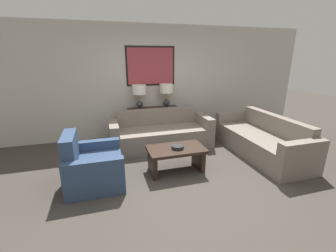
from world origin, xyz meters
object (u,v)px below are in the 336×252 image
object	(u,v)px
couch_by_back_wall	(161,134)
decorative_bowl	(178,147)
console_table	(154,122)
couch_by_side	(261,141)
armchair_near_back_wall	(92,167)
table_lamp_left	(139,92)
table_lamp_right	(166,91)
coffee_table	(176,155)

from	to	relation	value
couch_by_back_wall	decorative_bowl	xyz separation A→B (m)	(-0.02, -1.22, 0.18)
console_table	couch_by_side	world-z (taller)	couch_by_side
couch_by_side	armchair_near_back_wall	xyz separation A→B (m)	(-3.28, -0.21, 0.00)
table_lamp_left	couch_by_back_wall	bearing A→B (deg)	-63.87
table_lamp_right	armchair_near_back_wall	world-z (taller)	table_lamp_right
table_lamp_right	couch_by_back_wall	xyz separation A→B (m)	(-0.33, -0.68, -0.84)
table_lamp_right	couch_by_side	distance (m)	2.41
table_lamp_left	table_lamp_right	bearing A→B (deg)	0.00
table_lamp_right	decorative_bowl	size ratio (longest dim) A/B	2.66
table_lamp_left	armchair_near_back_wall	bearing A→B (deg)	-119.99
couch_by_side	coffee_table	distance (m)	1.92
table_lamp_right	couch_by_back_wall	size ratio (longest dim) A/B	0.26
couch_by_side	console_table	bearing A→B (deg)	138.36
couch_by_side	couch_by_back_wall	bearing A→B (deg)	152.19
couch_by_back_wall	couch_by_side	distance (m)	2.11
table_lamp_right	coffee_table	distance (m)	2.07
table_lamp_left	decorative_bowl	bearing A→B (deg)	-80.64
table_lamp_right	couch_by_side	bearing A→B (deg)	-47.22
table_lamp_left	coffee_table	size ratio (longest dim) A/B	0.58
armchair_near_back_wall	decorative_bowl	bearing A→B (deg)	-0.78
couch_by_side	table_lamp_right	bearing A→B (deg)	132.78
coffee_table	armchair_near_back_wall	size ratio (longest dim) A/B	1.05
couch_by_back_wall	decorative_bowl	size ratio (longest dim) A/B	10.35
armchair_near_back_wall	table_lamp_right	bearing A→B (deg)	47.05
coffee_table	couch_by_side	bearing A→B (deg)	6.04
couch_by_side	coffee_table	size ratio (longest dim) A/B	2.25
couch_by_side	armchair_near_back_wall	bearing A→B (deg)	-176.29
console_table	armchair_near_back_wall	bearing A→B (deg)	-127.01
console_table	couch_by_side	distance (m)	2.50
table_lamp_right	couch_by_back_wall	distance (m)	1.13
console_table	table_lamp_left	size ratio (longest dim) A/B	2.18
couch_by_side	coffee_table	bearing A→B (deg)	-173.96
console_table	table_lamp_right	world-z (taller)	table_lamp_right
coffee_table	armchair_near_back_wall	distance (m)	1.38
table_lamp_right	decorative_bowl	distance (m)	2.04
console_table	decorative_bowl	bearing A→B (deg)	-90.58
couch_by_back_wall	couch_by_side	xyz separation A→B (m)	(1.87, -0.99, 0.00)
couch_by_back_wall	decorative_bowl	bearing A→B (deg)	-90.91
console_table	coffee_table	xyz separation A→B (m)	(-0.03, -1.86, -0.06)
table_lamp_left	armchair_near_back_wall	size ratio (longest dim) A/B	0.61
table_lamp_right	couch_by_back_wall	bearing A→B (deg)	-116.13
coffee_table	table_lamp_right	bearing A→B (deg)	78.90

